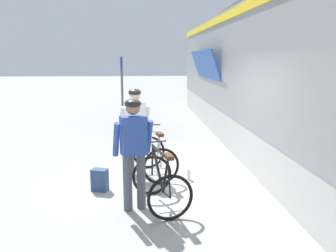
{
  "coord_description": "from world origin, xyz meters",
  "views": [
    {
      "loc": [
        -0.55,
        -6.18,
        2.36
      ],
      "look_at": [
        -0.04,
        0.41,
        1.05
      ],
      "focal_mm": 36.73,
      "sensor_mm": 36.0,
      "label": 1
    }
  ],
  "objects_px": {
    "bicycle_near_silver": "(155,157)",
    "cyclist_near_in_white": "(135,124)",
    "water_bottle_near_the_bikes": "(189,174)",
    "cyclist_far_in_blue": "(134,145)",
    "platform_sign_post": "(122,80)",
    "backpack_on_platform": "(100,180)",
    "bicycle_far_black": "(161,183)",
    "train_car": "(299,75)"
  },
  "relations": [
    {
      "from": "bicycle_near_silver",
      "to": "cyclist_near_in_white",
      "type": "bearing_deg",
      "value": 158.1
    },
    {
      "from": "water_bottle_near_the_bikes",
      "to": "platform_sign_post",
      "type": "distance_m",
      "value": 5.89
    },
    {
      "from": "cyclist_far_in_blue",
      "to": "platform_sign_post",
      "type": "xyz_separation_m",
      "value": [
        -0.53,
        6.73,
        0.57
      ]
    },
    {
      "from": "train_car",
      "to": "water_bottle_near_the_bikes",
      "type": "height_order",
      "value": "train_car"
    },
    {
      "from": "water_bottle_near_the_bikes",
      "to": "bicycle_near_silver",
      "type": "bearing_deg",
      "value": 156.46
    },
    {
      "from": "cyclist_near_in_white",
      "to": "bicycle_near_silver",
      "type": "height_order",
      "value": "cyclist_near_in_white"
    },
    {
      "from": "cyclist_far_in_blue",
      "to": "bicycle_far_black",
      "type": "height_order",
      "value": "cyclist_far_in_blue"
    },
    {
      "from": "water_bottle_near_the_bikes",
      "to": "platform_sign_post",
      "type": "bearing_deg",
      "value": 105.99
    },
    {
      "from": "bicycle_far_black",
      "to": "cyclist_far_in_blue",
      "type": "bearing_deg",
      "value": -172.69
    },
    {
      "from": "backpack_on_platform",
      "to": "bicycle_near_silver",
      "type": "bearing_deg",
      "value": 53.48
    },
    {
      "from": "train_car",
      "to": "cyclist_far_in_blue",
      "type": "height_order",
      "value": "train_car"
    },
    {
      "from": "bicycle_near_silver",
      "to": "backpack_on_platform",
      "type": "height_order",
      "value": "bicycle_near_silver"
    },
    {
      "from": "train_car",
      "to": "bicycle_far_black",
      "type": "relative_size",
      "value": 14.71
    },
    {
      "from": "cyclist_near_in_white",
      "to": "bicycle_far_black",
      "type": "relative_size",
      "value": 1.46
    },
    {
      "from": "bicycle_far_black",
      "to": "water_bottle_near_the_bikes",
      "type": "distance_m",
      "value": 1.39
    },
    {
      "from": "train_car",
      "to": "bicycle_far_black",
      "type": "distance_m",
      "value": 4.69
    },
    {
      "from": "train_car",
      "to": "cyclist_far_in_blue",
      "type": "distance_m",
      "value": 4.87
    },
    {
      "from": "cyclist_near_in_white",
      "to": "water_bottle_near_the_bikes",
      "type": "bearing_deg",
      "value": -22.95
    },
    {
      "from": "bicycle_near_silver",
      "to": "bicycle_far_black",
      "type": "relative_size",
      "value": 0.99
    },
    {
      "from": "cyclist_far_in_blue",
      "to": "bicycle_near_silver",
      "type": "relative_size",
      "value": 1.48
    },
    {
      "from": "train_car",
      "to": "water_bottle_near_the_bikes",
      "type": "bearing_deg",
      "value": -150.83
    },
    {
      "from": "water_bottle_near_the_bikes",
      "to": "platform_sign_post",
      "type": "relative_size",
      "value": 0.09
    },
    {
      "from": "platform_sign_post",
      "to": "backpack_on_platform",
      "type": "bearing_deg",
      "value": -91.11
    },
    {
      "from": "backpack_on_platform",
      "to": "cyclist_far_in_blue",
      "type": "bearing_deg",
      "value": -33.7
    },
    {
      "from": "cyclist_far_in_blue",
      "to": "backpack_on_platform",
      "type": "relative_size",
      "value": 4.4
    },
    {
      "from": "train_car",
      "to": "platform_sign_post",
      "type": "bearing_deg",
      "value": 138.38
    },
    {
      "from": "bicycle_near_silver",
      "to": "backpack_on_platform",
      "type": "relative_size",
      "value": 2.98
    },
    {
      "from": "bicycle_far_black",
      "to": "platform_sign_post",
      "type": "bearing_deg",
      "value": 98.04
    },
    {
      "from": "cyclist_near_in_white",
      "to": "bicycle_far_black",
      "type": "xyz_separation_m",
      "value": [
        0.42,
        -1.64,
        -0.65
      ]
    },
    {
      "from": "bicycle_far_black",
      "to": "platform_sign_post",
      "type": "relative_size",
      "value": 0.5
    },
    {
      "from": "cyclist_near_in_white",
      "to": "platform_sign_post",
      "type": "xyz_separation_m",
      "value": [
        -0.53,
        5.03,
        0.57
      ]
    },
    {
      "from": "cyclist_far_in_blue",
      "to": "train_car",
      "type": "bearing_deg",
      "value": 36.24
    },
    {
      "from": "cyclist_far_in_blue",
      "to": "platform_sign_post",
      "type": "bearing_deg",
      "value": 94.49
    },
    {
      "from": "bicycle_far_black",
      "to": "bicycle_near_silver",
      "type": "bearing_deg",
      "value": 91.37
    },
    {
      "from": "train_car",
      "to": "cyclist_near_in_white",
      "type": "xyz_separation_m",
      "value": [
        -3.86,
        -1.13,
        -0.91
      ]
    },
    {
      "from": "cyclist_near_in_white",
      "to": "backpack_on_platform",
      "type": "distance_m",
      "value": 1.38
    },
    {
      "from": "water_bottle_near_the_bikes",
      "to": "cyclist_far_in_blue",
      "type": "bearing_deg",
      "value": -129.64
    },
    {
      "from": "cyclist_far_in_blue",
      "to": "water_bottle_near_the_bikes",
      "type": "height_order",
      "value": "cyclist_far_in_blue"
    },
    {
      "from": "bicycle_far_black",
      "to": "platform_sign_post",
      "type": "distance_m",
      "value": 6.85
    },
    {
      "from": "train_car",
      "to": "bicycle_far_black",
      "type": "height_order",
      "value": "train_car"
    },
    {
      "from": "cyclist_near_in_white",
      "to": "bicycle_far_black",
      "type": "bearing_deg",
      "value": -75.74
    },
    {
      "from": "bicycle_far_black",
      "to": "backpack_on_platform",
      "type": "height_order",
      "value": "bicycle_far_black"
    }
  ]
}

